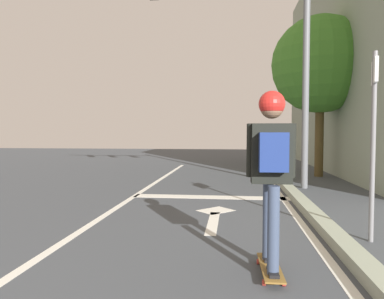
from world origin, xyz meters
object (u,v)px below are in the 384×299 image
(skater, at_px, (272,156))
(traffic_signal_mast, at_px, (246,15))
(street_sign_post, at_px, (374,119))
(roadside_tree, at_px, (320,65))
(skateboard, at_px, (270,268))

(skater, bearing_deg, traffic_signal_mast, 90.65)
(skater, relative_size, traffic_signal_mast, 0.29)
(traffic_signal_mast, distance_m, street_sign_post, 5.31)
(skater, relative_size, street_sign_post, 0.71)
(skater, xyz_separation_m, roadside_tree, (2.28, 8.03, 2.28))
(skateboard, xyz_separation_m, traffic_signal_mast, (-0.06, 5.56, 4.17))
(skateboard, height_order, roadside_tree, roadside_tree)
(skater, xyz_separation_m, street_sign_post, (1.36, 1.23, 0.39))
(skater, xyz_separation_m, traffic_signal_mast, (-0.06, 5.58, 3.08))
(street_sign_post, bearing_deg, skater, -138.08)
(skateboard, bearing_deg, skater, -88.42)
(traffic_signal_mast, xyz_separation_m, street_sign_post, (1.43, -4.35, -2.69))
(traffic_signal_mast, height_order, roadside_tree, traffic_signal_mast)
(skateboard, relative_size, skater, 0.46)
(skateboard, bearing_deg, street_sign_post, 41.54)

